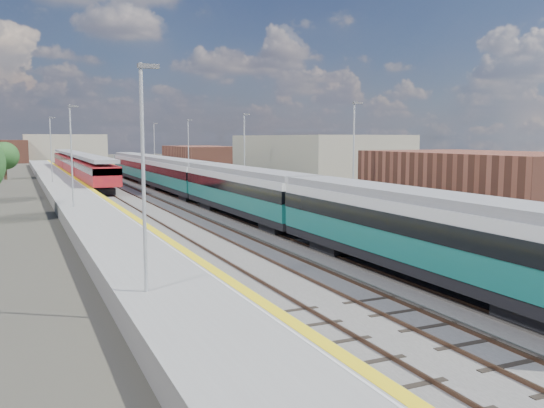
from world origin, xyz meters
TOP-DOWN VIEW (x-y plane):
  - ground at (0.00, 50.00)m, footprint 320.00×320.00m
  - ballast_bed at (-2.25, 52.50)m, footprint 10.50×155.00m
  - tracks at (-1.65, 54.18)m, footprint 8.96×160.00m
  - platform_right at (5.28, 52.49)m, footprint 4.70×155.00m
  - platform_left at (-9.05, 52.49)m, footprint 4.30×155.00m
  - green_train at (1.50, 39.20)m, footprint 2.94×81.90m
  - red_train at (-5.50, 79.43)m, footprint 2.98×60.34m
  - tree_c at (-15.42, 82.42)m, footprint 4.09×4.09m
  - tree_d at (21.36, 71.40)m, footprint 4.18×4.18m

SIDE VIEW (x-z plane):
  - ground at x=0.00m, z-range 0.00..0.00m
  - ballast_bed at x=-2.25m, z-range 0.00..0.06m
  - tracks at x=-1.65m, z-range 0.02..0.19m
  - platform_left at x=-9.05m, z-range -3.74..4.78m
  - platform_right at x=5.28m, z-range -3.72..4.80m
  - red_train at x=-5.50m, z-range 0.34..4.10m
  - green_train at x=1.50m, z-range 0.66..3.90m
  - tree_c at x=-15.42m, z-range 0.71..6.25m
  - tree_d at x=21.36m, z-range 0.73..6.40m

